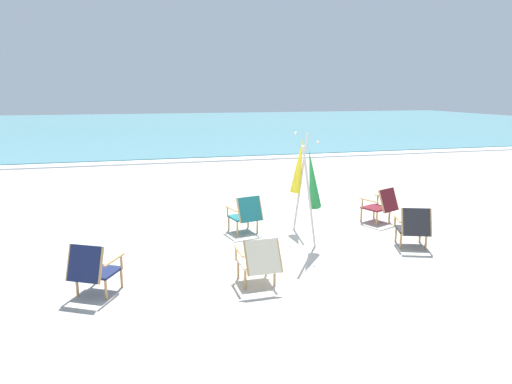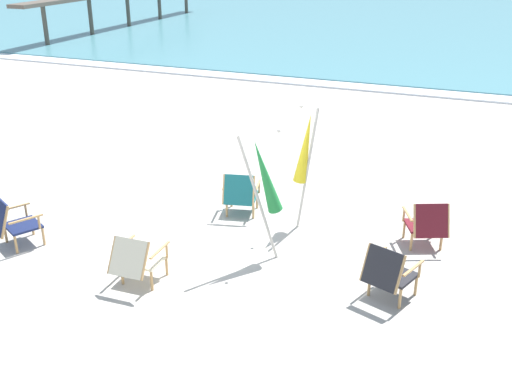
{
  "view_description": "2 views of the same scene",
  "coord_description": "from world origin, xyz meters",
  "px_view_note": "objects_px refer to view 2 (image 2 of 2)",
  "views": [
    {
      "loc": [
        -2.22,
        -7.93,
        2.94
      ],
      "look_at": [
        0.34,
        1.8,
        0.7
      ],
      "focal_mm": 32.0,
      "sensor_mm": 36.0,
      "label": 1
    },
    {
      "loc": [
        3.69,
        -7.7,
        4.49
      ],
      "look_at": [
        0.35,
        0.63,
        0.67
      ],
      "focal_mm": 42.0,
      "sensor_mm": 36.0,
      "label": 2
    }
  ],
  "objects_px": {
    "beach_chair_mid_center": "(12,222)",
    "beach_chair_front_right": "(240,193)",
    "beach_chair_front_left": "(427,224)",
    "umbrella_furled_yellow": "(305,149)",
    "umbrella_furled_green": "(265,178)",
    "beach_chair_far_center": "(137,259)",
    "beach_chair_back_right": "(389,272)"
  },
  "relations": [
    {
      "from": "beach_chair_back_right",
      "to": "beach_chair_mid_center",
      "type": "bearing_deg",
      "value": -173.43
    },
    {
      "from": "umbrella_furled_green",
      "to": "beach_chair_front_left",
      "type": "bearing_deg",
      "value": 29.93
    },
    {
      "from": "beach_chair_front_left",
      "to": "umbrella_furled_green",
      "type": "relative_size",
      "value": 0.42
    },
    {
      "from": "beach_chair_mid_center",
      "to": "umbrella_furled_yellow",
      "type": "distance_m",
      "value": 4.72
    },
    {
      "from": "beach_chair_front_right",
      "to": "umbrella_furled_yellow",
      "type": "bearing_deg",
      "value": -1.15
    },
    {
      "from": "beach_chair_back_right",
      "to": "beach_chair_front_right",
      "type": "relative_size",
      "value": 1.03
    },
    {
      "from": "beach_chair_back_right",
      "to": "beach_chair_front_right",
      "type": "distance_m",
      "value": 3.32
    },
    {
      "from": "beach_chair_mid_center",
      "to": "umbrella_furled_yellow",
      "type": "bearing_deg",
      "value": 30.25
    },
    {
      "from": "beach_chair_front_left",
      "to": "umbrella_furled_yellow",
      "type": "distance_m",
      "value": 2.21
    },
    {
      "from": "beach_chair_far_center",
      "to": "umbrella_furled_yellow",
      "type": "distance_m",
      "value": 3.19
    },
    {
      "from": "beach_chair_front_right",
      "to": "beach_chair_front_left",
      "type": "bearing_deg",
      "value": -0.36
    },
    {
      "from": "beach_chair_far_center",
      "to": "beach_chair_front_left",
      "type": "xyz_separation_m",
      "value": [
        3.57,
        2.6,
        0.01
      ]
    },
    {
      "from": "beach_chair_front_left",
      "to": "umbrella_furled_yellow",
      "type": "xyz_separation_m",
      "value": [
        -1.99,
        -0.0,
        0.95
      ]
    },
    {
      "from": "beach_chair_mid_center",
      "to": "beach_chair_front_right",
      "type": "bearing_deg",
      "value": 39.56
    },
    {
      "from": "beach_chair_back_right",
      "to": "beach_chair_front_right",
      "type": "xyz_separation_m",
      "value": [
        -2.86,
        1.7,
        0.0
      ]
    },
    {
      "from": "beach_chair_mid_center",
      "to": "umbrella_furled_green",
      "type": "relative_size",
      "value": 0.42
    },
    {
      "from": "beach_chair_far_center",
      "to": "umbrella_furled_green",
      "type": "xyz_separation_m",
      "value": [
        1.37,
        1.34,
        0.91
      ]
    },
    {
      "from": "beach_chair_mid_center",
      "to": "beach_chair_front_right",
      "type": "distance_m",
      "value": 3.69
    },
    {
      "from": "beach_chair_far_center",
      "to": "beach_chair_front_right",
      "type": "distance_m",
      "value": 2.66
    },
    {
      "from": "beach_chair_mid_center",
      "to": "beach_chair_back_right",
      "type": "distance_m",
      "value": 5.74
    },
    {
      "from": "beach_chair_far_center",
      "to": "beach_chair_front_left",
      "type": "distance_m",
      "value": 4.41
    },
    {
      "from": "beach_chair_far_center",
      "to": "beach_chair_front_left",
      "type": "relative_size",
      "value": 0.91
    },
    {
      "from": "beach_chair_mid_center",
      "to": "beach_chair_far_center",
      "type": "distance_m",
      "value": 2.44
    },
    {
      "from": "beach_chair_front_right",
      "to": "umbrella_furled_green",
      "type": "height_order",
      "value": "umbrella_furled_green"
    },
    {
      "from": "beach_chair_front_right",
      "to": "beach_chair_back_right",
      "type": "bearing_deg",
      "value": -30.69
    },
    {
      "from": "beach_chair_mid_center",
      "to": "umbrella_furled_green",
      "type": "xyz_separation_m",
      "value": [
        3.79,
        1.07,
        0.9
      ]
    },
    {
      "from": "beach_chair_back_right",
      "to": "umbrella_furled_green",
      "type": "bearing_deg",
      "value": 167.95
    },
    {
      "from": "beach_chair_mid_center",
      "to": "umbrella_furled_green",
      "type": "height_order",
      "value": "umbrella_furled_green"
    },
    {
      "from": "beach_chair_back_right",
      "to": "beach_chair_front_left",
      "type": "height_order",
      "value": "same"
    },
    {
      "from": "beach_chair_front_left",
      "to": "beach_chair_front_right",
      "type": "bearing_deg",
      "value": 179.64
    },
    {
      "from": "beach_chair_mid_center",
      "to": "beach_chair_front_right",
      "type": "xyz_separation_m",
      "value": [
        2.85,
        2.35,
        -0.0
      ]
    },
    {
      "from": "umbrella_furled_green",
      "to": "beach_chair_back_right",
      "type": "bearing_deg",
      "value": -12.05
    }
  ]
}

